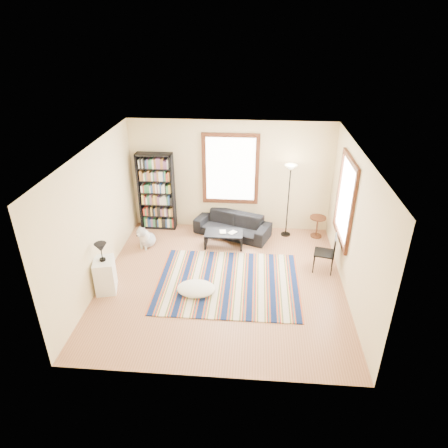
# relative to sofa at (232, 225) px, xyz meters

# --- Properties ---
(floor) EXTENTS (5.00, 5.00, 0.10)m
(floor) POSITION_rel_sofa_xyz_m (-0.09, -2.05, -0.32)
(floor) COLOR #A66E4C
(floor) RESTS_ON ground
(ceiling) EXTENTS (5.00, 5.00, 0.10)m
(ceiling) POSITION_rel_sofa_xyz_m (-0.09, -2.05, 2.58)
(ceiling) COLOR white
(ceiling) RESTS_ON floor
(wall_back) EXTENTS (5.00, 0.10, 2.80)m
(wall_back) POSITION_rel_sofa_xyz_m (-0.09, 0.50, 1.13)
(wall_back) COLOR beige
(wall_back) RESTS_ON floor
(wall_front) EXTENTS (5.00, 0.10, 2.80)m
(wall_front) POSITION_rel_sofa_xyz_m (-0.09, -4.60, 1.13)
(wall_front) COLOR beige
(wall_front) RESTS_ON floor
(wall_left) EXTENTS (0.10, 5.00, 2.80)m
(wall_left) POSITION_rel_sofa_xyz_m (-2.64, -2.05, 1.13)
(wall_left) COLOR beige
(wall_left) RESTS_ON floor
(wall_right) EXTENTS (0.10, 5.00, 2.80)m
(wall_right) POSITION_rel_sofa_xyz_m (2.46, -2.05, 1.13)
(wall_right) COLOR beige
(wall_right) RESTS_ON floor
(window_back) EXTENTS (1.20, 0.06, 1.60)m
(window_back) POSITION_rel_sofa_xyz_m (-0.09, 0.42, 1.33)
(window_back) COLOR white
(window_back) RESTS_ON wall_back
(window_right) EXTENTS (0.06, 1.20, 1.60)m
(window_right) POSITION_rel_sofa_xyz_m (2.38, -1.25, 1.33)
(window_right) COLOR white
(window_right) RESTS_ON wall_right
(rug) EXTENTS (2.93, 2.34, 0.02)m
(rug) POSITION_rel_sofa_xyz_m (0.04, -2.08, -0.26)
(rug) COLOR #0D1B42
(rug) RESTS_ON floor
(sofa) EXTENTS (2.01, 1.33, 0.55)m
(sofa) POSITION_rel_sofa_xyz_m (0.00, 0.00, 0.00)
(sofa) COLOR black
(sofa) RESTS_ON floor
(bookshelf) EXTENTS (0.90, 0.30, 2.00)m
(bookshelf) POSITION_rel_sofa_xyz_m (-1.94, 0.27, 0.73)
(bookshelf) COLOR black
(bookshelf) RESTS_ON floor
(coffee_table) EXTENTS (1.01, 0.74, 0.36)m
(coffee_table) POSITION_rel_sofa_xyz_m (-0.17, -0.57, -0.09)
(coffee_table) COLOR black
(coffee_table) RESTS_ON floor
(book_a) EXTENTS (0.22, 0.18, 0.02)m
(book_a) POSITION_rel_sofa_xyz_m (-0.27, -0.57, 0.10)
(book_a) COLOR beige
(book_a) RESTS_ON coffee_table
(book_b) EXTENTS (0.24, 0.25, 0.02)m
(book_b) POSITION_rel_sofa_xyz_m (-0.02, -0.52, 0.09)
(book_b) COLOR beige
(book_b) RESTS_ON coffee_table
(floor_cushion) EXTENTS (0.86, 0.69, 0.19)m
(floor_cushion) POSITION_rel_sofa_xyz_m (-0.57, -2.47, -0.18)
(floor_cushion) COLOR silver
(floor_cushion) RESTS_ON floor
(floor_lamp) EXTENTS (0.35, 0.35, 1.86)m
(floor_lamp) POSITION_rel_sofa_xyz_m (1.35, 0.10, 0.66)
(floor_lamp) COLOR black
(floor_lamp) RESTS_ON floor
(side_table) EXTENTS (0.47, 0.47, 0.54)m
(side_table) POSITION_rel_sofa_xyz_m (2.11, 0.08, -0.00)
(side_table) COLOR #4E2713
(side_table) RESTS_ON floor
(folding_chair) EXTENTS (0.49, 0.48, 0.86)m
(folding_chair) POSITION_rel_sofa_xyz_m (2.06, -1.43, 0.16)
(folding_chair) COLOR black
(folding_chair) RESTS_ON floor
(white_cabinet) EXTENTS (0.49, 0.58, 0.70)m
(white_cabinet) POSITION_rel_sofa_xyz_m (-2.39, -2.51, 0.08)
(white_cabinet) COLOR white
(white_cabinet) RESTS_ON floor
(table_lamp) EXTENTS (0.31, 0.31, 0.38)m
(table_lamp) POSITION_rel_sofa_xyz_m (-2.39, -2.51, 0.62)
(table_lamp) COLOR black
(table_lamp) RESTS_ON white_cabinet
(dog) EXTENTS (0.61, 0.70, 0.58)m
(dog) POSITION_rel_sofa_xyz_m (-1.99, -0.74, 0.02)
(dog) COLOR silver
(dog) RESTS_ON floor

